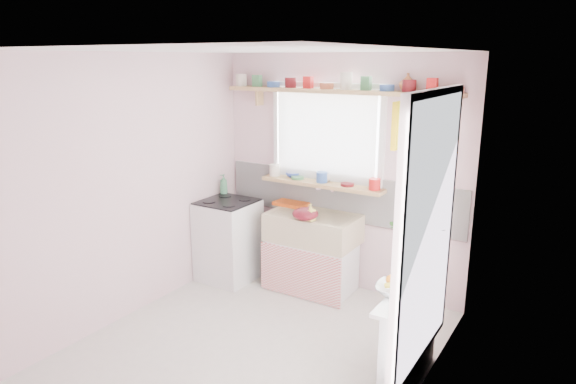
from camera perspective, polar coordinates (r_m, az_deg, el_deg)
The scene contains 19 objects.
room at distance 4.55m, azimuth 9.13°, elevation 0.83°, with size 3.20×3.20×3.20m.
sink_unit at distance 5.54m, azimuth 2.72°, elevation -6.64°, with size 0.95×0.65×1.11m.
cooker at distance 5.84m, azimuth -6.66°, elevation -5.30°, with size 0.58×0.58×0.93m.
radiator_ledge at distance 4.12m, azimuth 13.32°, elevation -15.51°, with size 0.22×0.95×0.78m.
windowsill at distance 5.48m, azimuth 3.76°, elevation 0.88°, with size 1.40×0.22×0.04m, color tan.
pine_shelf at distance 5.26m, azimuth 5.36°, elevation 11.08°, with size 2.52×0.24×0.04m, color tan.
shelf_crockery at distance 5.27m, azimuth 4.95°, elevation 11.90°, with size 2.47×0.11×0.12m.
sill_crockery at distance 5.46m, azimuth 3.78°, elevation 1.66°, with size 1.35×0.11×0.12m.
dish_tray at distance 5.75m, azimuth 0.52°, elevation -1.24°, with size 0.37×0.28×0.04m, color #D14F12.
colander at distance 5.21m, azimuth 1.94°, elevation -2.44°, with size 0.27×0.27×0.12m, color maroon.
jade_plant at distance 4.23m, azimuth 14.45°, elevation -5.29°, with size 0.46×0.40×0.52m, color #346628.
fruit_bowl at distance 3.87m, azimuth 11.93°, elevation -10.59°, with size 0.29×0.29×0.07m, color silver.
herb_pot at distance 3.55m, azimuth 12.14°, elevation -11.81°, with size 0.11×0.07×0.21m, color #295D25.
soap_bottle_sink at distance 5.18m, azimuth 2.53°, elevation -2.27°, with size 0.08×0.08×0.17m, color #FCEC70.
sill_cup at distance 5.51m, azimuth 4.27°, elevation 1.65°, with size 0.12×0.12×0.09m, color beige.
sill_bowl at distance 5.71m, azimuth 0.59°, elevation 1.95°, with size 0.17×0.17×0.05m, color #354BAC.
shelf_vase at distance 5.03m, azimuth 13.16°, elevation 11.79°, with size 0.16×0.16×0.17m, color #B56837.
cooker_bottle at distance 5.97m, azimuth -7.17°, elevation 0.86°, with size 0.09×0.09×0.23m, color #478E60.
fruit at distance 3.85m, azimuth 12.10°, elevation -9.77°, with size 0.20×0.14×0.10m.
Camera 1 is at (2.35, -3.22, 2.44)m, focal length 32.00 mm.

